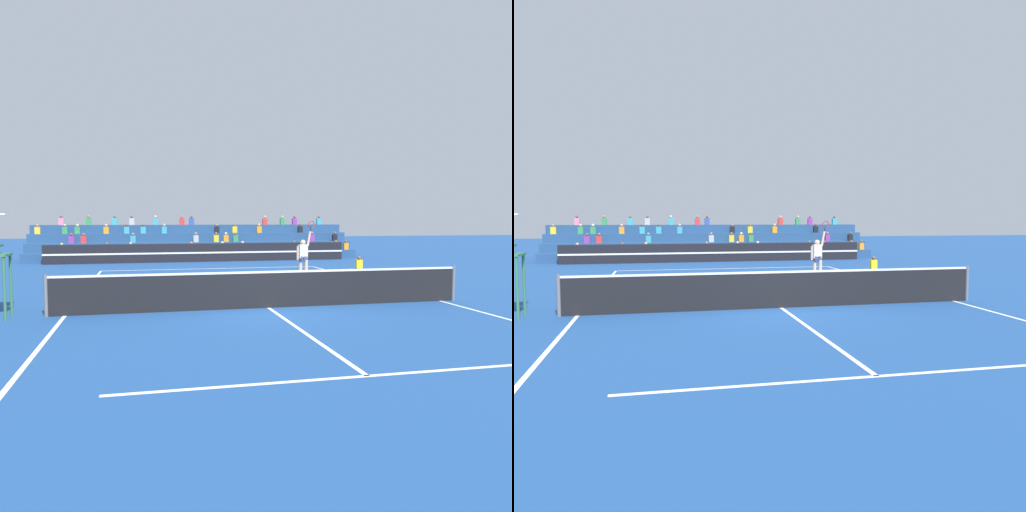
{
  "view_description": "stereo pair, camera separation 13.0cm",
  "coord_description": "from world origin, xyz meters",
  "views": [
    {
      "loc": [
        -3.5,
        -13.67,
        2.5
      ],
      "look_at": [
        0.86,
        5.36,
        1.1
      ],
      "focal_mm": 35.0,
      "sensor_mm": 36.0,
      "label": 1
    },
    {
      "loc": [
        -3.37,
        -13.7,
        2.5
      ],
      "look_at": [
        0.86,
        5.36,
        1.1
      ],
      "focal_mm": 35.0,
      "sensor_mm": 36.0,
      "label": 2
    }
  ],
  "objects": [
    {
      "name": "court_lines",
      "position": [
        0.0,
        0.0,
        0.0
      ],
      "size": [
        11.1,
        23.9,
        0.01
      ],
      "color": "white",
      "rests_on": "ground"
    },
    {
      "name": "tennis_ball",
      "position": [
        -2.48,
        2.54,
        0.03
      ],
      "size": [
        0.07,
        0.07,
        0.07
      ],
      "primitive_type": "sphere",
      "color": "#C6DB33",
      "rests_on": "ground"
    },
    {
      "name": "tennis_player",
      "position": [
        2.89,
        5.6,
        0.99
      ],
      "size": [
        0.84,
        0.32,
        2.5
      ],
      "color": "beige",
      "rests_on": "ground"
    },
    {
      "name": "ball_kid_courtside",
      "position": [
        6.3,
        7.71,
        0.33
      ],
      "size": [
        0.3,
        0.36,
        0.84
      ],
      "color": "black",
      "rests_on": "ground"
    },
    {
      "name": "sponsor_banner_wall",
      "position": [
        0.0,
        16.34,
        0.55
      ],
      "size": [
        18.0,
        0.26,
        1.1
      ],
      "color": "black",
      "rests_on": "ground"
    },
    {
      "name": "tennis_net",
      "position": [
        0.0,
        0.0,
        0.54
      ],
      "size": [
        12.0,
        0.1,
        1.1
      ],
      "color": "slate",
      "rests_on": "ground"
    },
    {
      "name": "bleacher_stand",
      "position": [
        -0.0,
        19.51,
        0.84
      ],
      "size": [
        20.75,
        3.8,
        2.83
      ],
      "color": "navy",
      "rests_on": "ground"
    },
    {
      "name": "ground_plane",
      "position": [
        0.0,
        0.0,
        0.0
      ],
      "size": [
        120.0,
        120.0,
        0.0
      ],
      "primitive_type": "plane",
      "color": "navy"
    }
  ]
}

